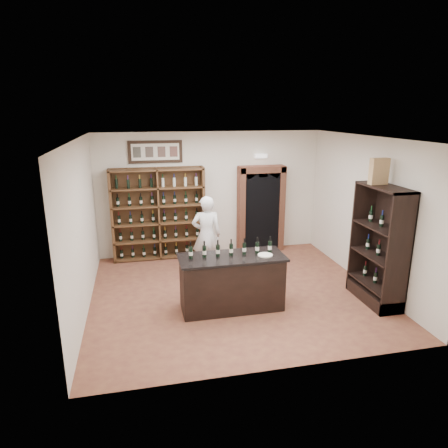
{
  "coord_description": "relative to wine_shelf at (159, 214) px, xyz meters",
  "views": [
    {
      "loc": [
        -1.75,
        -7.02,
        3.47
      ],
      "look_at": [
        -0.14,
        0.3,
        1.34
      ],
      "focal_mm": 32.0,
      "sensor_mm": 36.0,
      "label": 1
    }
  ],
  "objects": [
    {
      "name": "counter_bottle_4",
      "position": [
        1.34,
        -2.88,
        0.01
      ],
      "size": [
        0.07,
        0.07,
        0.3
      ],
      "color": "black",
      "rests_on": "tasting_counter"
    },
    {
      "name": "wall_right",
      "position": [
        4.05,
        -2.33,
        0.4
      ],
      "size": [
        0.04,
        5.0,
        3.0
      ],
      "primitive_type": "cube",
      "color": "silver",
      "rests_on": "ground"
    },
    {
      "name": "plate",
      "position": [
        1.68,
        -3.03,
        -0.09
      ],
      "size": [
        0.26,
        0.26,
        0.02
      ],
      "primitive_type": "cylinder",
      "color": "beige",
      "rests_on": "tasting_counter"
    },
    {
      "name": "emergency_light",
      "position": [
        2.55,
        0.09,
        1.3
      ],
      "size": [
        0.3,
        0.1,
        0.1
      ],
      "primitive_type": "cube",
      "color": "white",
      "rests_on": "wall_back"
    },
    {
      "name": "side_cabinet",
      "position": [
        3.82,
        -3.23,
        -0.35
      ],
      "size": [
        0.48,
        1.2,
        2.2
      ],
      "color": "black",
      "rests_on": "ground"
    },
    {
      "name": "counter_bottle_0",
      "position": [
        0.38,
        -2.88,
        0.01
      ],
      "size": [
        0.07,
        0.07,
        0.3
      ],
      "color": "black",
      "rests_on": "tasting_counter"
    },
    {
      "name": "counter_bottle_1",
      "position": [
        0.62,
        -2.88,
        0.01
      ],
      "size": [
        0.07,
        0.07,
        0.3
      ],
      "color": "black",
      "rests_on": "tasting_counter"
    },
    {
      "name": "wine_crate",
      "position": [
        3.75,
        -3.05,
        1.33
      ],
      "size": [
        0.33,
        0.14,
        0.47
      ],
      "primitive_type": "cube",
      "rotation": [
        0.0,
        0.0,
        0.01
      ],
      "color": "tan",
      "rests_on": "side_cabinet"
    },
    {
      "name": "wall_back",
      "position": [
        1.3,
        0.17,
        0.4
      ],
      "size": [
        5.5,
        0.04,
        3.0
      ],
      "primitive_type": "cube",
      "color": "silver",
      "rests_on": "ground"
    },
    {
      "name": "framed_picture",
      "position": [
        0.0,
        0.14,
        1.45
      ],
      "size": [
        1.25,
        0.04,
        0.52
      ],
      "primitive_type": "cube",
      "color": "black",
      "rests_on": "wall_back"
    },
    {
      "name": "wine_shelf",
      "position": [
        0.0,
        0.0,
        0.0
      ],
      "size": [
        2.2,
        0.38,
        2.2
      ],
      "color": "#56321D",
      "rests_on": "ground"
    },
    {
      "name": "counter_bottle_5",
      "position": [
        1.58,
        -2.88,
        0.01
      ],
      "size": [
        0.07,
        0.07,
        0.3
      ],
      "color": "black",
      "rests_on": "tasting_counter"
    },
    {
      "name": "wall_left",
      "position": [
        -1.45,
        -2.33,
        0.4
      ],
      "size": [
        0.04,
        5.0,
        3.0
      ],
      "primitive_type": "cube",
      "color": "silver",
      "rests_on": "ground"
    },
    {
      "name": "counter_bottle_2",
      "position": [
        0.86,
        -2.88,
        0.01
      ],
      "size": [
        0.07,
        0.07,
        0.3
      ],
      "color": "black",
      "rests_on": "tasting_counter"
    },
    {
      "name": "ceiling",
      "position": [
        1.3,
        -2.33,
        1.9
      ],
      "size": [
        5.5,
        5.5,
        0.0
      ],
      "primitive_type": "plane",
      "rotation": [
        3.14,
        0.0,
        0.0
      ],
      "color": "white",
      "rests_on": "wall_back"
    },
    {
      "name": "counter_bottle_6",
      "position": [
        1.82,
        -2.88,
        0.01
      ],
      "size": [
        0.07,
        0.07,
        0.3
      ],
      "color": "black",
      "rests_on": "tasting_counter"
    },
    {
      "name": "counter_bottle_3",
      "position": [
        1.1,
        -2.88,
        0.01
      ],
      "size": [
        0.07,
        0.07,
        0.3
      ],
      "color": "black",
      "rests_on": "tasting_counter"
    },
    {
      "name": "shopkeeper",
      "position": [
        0.95,
        -1.22,
        -0.23
      ],
      "size": [
        0.68,
        0.49,
        1.74
      ],
      "primitive_type": "imported",
      "rotation": [
        0.0,
        0.0,
        3.01
      ],
      "color": "white",
      "rests_on": "ground"
    },
    {
      "name": "floor",
      "position": [
        1.3,
        -2.33,
        -1.1
      ],
      "size": [
        5.5,
        5.5,
        0.0
      ],
      "primitive_type": "plane",
      "color": "brown",
      "rests_on": "ground"
    },
    {
      "name": "arched_doorway",
      "position": [
        2.55,
        -0.0,
        0.04
      ],
      "size": [
        1.17,
        0.35,
        2.17
      ],
      "color": "black",
      "rests_on": "ground"
    },
    {
      "name": "tasting_counter",
      "position": [
        1.1,
        -2.93,
        -0.61
      ],
      "size": [
        1.88,
        0.78,
        1.0
      ],
      "color": "black",
      "rests_on": "ground"
    }
  ]
}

